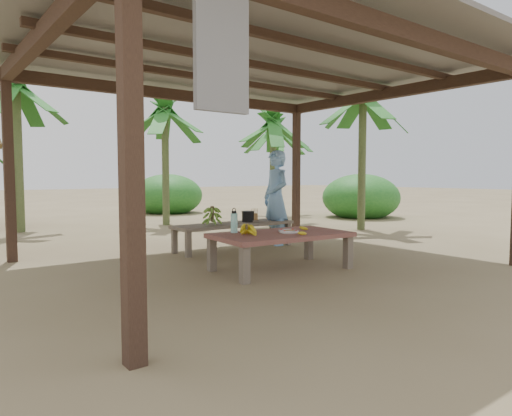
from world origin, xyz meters
TOP-DOWN VIEW (x-y plane):
  - ground at (0.00, 0.00)m, footprint 80.00×80.00m
  - pavilion at (-0.01, -0.01)m, footprint 6.60×5.60m
  - work_table at (-0.02, -0.52)m, footprint 1.88×1.14m
  - bench at (0.47, 1.29)m, footprint 2.20×0.61m
  - ripe_banana_bunch at (-0.54, -0.46)m, footprint 0.29×0.26m
  - plate at (0.06, -0.58)m, footprint 0.27×0.27m
  - loose_banana_front at (0.05, -0.86)m, footprint 0.16×0.05m
  - loose_banana_side at (0.45, -0.45)m, footprint 0.08×0.14m
  - water_flask at (-0.52, -0.14)m, footprint 0.09×0.09m
  - green_banana_stalk at (0.02, 1.29)m, footprint 0.29×0.29m
  - cooking_pot at (0.78, 1.32)m, footprint 0.21×0.21m
  - skewer_rack at (0.86, 1.25)m, footprint 0.18×0.08m
  - woman at (1.35, 1.24)m, footprint 0.49×0.67m
  - banana_plant_ne at (3.80, 4.33)m, footprint 1.80×1.80m
  - banana_plant_n at (1.25, 5.53)m, footprint 1.80×1.80m
  - banana_plant_nw at (-2.02, 6.12)m, footprint 1.80×1.80m
  - banana_plant_e at (4.44, 1.85)m, footprint 1.80×1.80m
  - banana_plant_far at (5.52, 6.36)m, footprint 1.80×1.80m

SIDE VIEW (x-z plane):
  - ground at x=0.00m, z-range 0.00..0.00m
  - bench at x=0.47m, z-range 0.17..0.62m
  - work_table at x=-0.02m, z-range 0.18..0.68m
  - plate at x=0.06m, z-range 0.50..0.54m
  - loose_banana_front at x=0.05m, z-range 0.50..0.54m
  - loose_banana_side at x=0.45m, z-range 0.50..0.54m
  - cooking_pot at x=0.78m, z-range 0.45..0.63m
  - skewer_rack at x=0.86m, z-range 0.45..0.69m
  - ripe_banana_bunch at x=-0.54m, z-range 0.50..0.65m
  - green_banana_stalk at x=0.02m, z-range 0.45..0.77m
  - water_flask at x=-0.52m, z-range 0.47..0.81m
  - woman at x=1.35m, z-range 0.00..1.72m
  - banana_plant_ne at x=3.80m, z-range 0.98..3.90m
  - banana_plant_far at x=5.52m, z-range 1.02..4.03m
  - banana_plant_n at x=1.25m, z-range 1.10..4.28m
  - pavilion at x=-0.01m, z-range 1.30..4.25m
  - banana_plant_e at x=4.44m, z-range 1.18..4.52m
  - banana_plant_nw at x=-2.02m, z-range 1.25..4.74m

